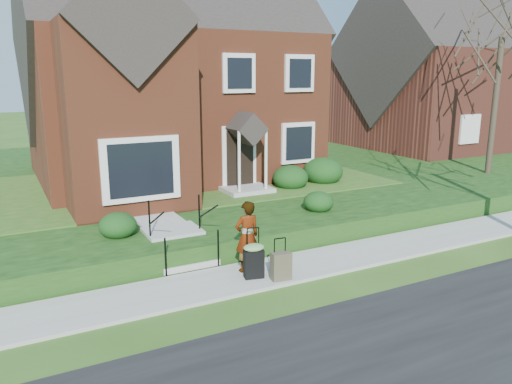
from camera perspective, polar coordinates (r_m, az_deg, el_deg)
ground at (r=12.29m, az=5.35°, el=-8.54°), size 120.00×120.00×0.00m
street at (r=8.99m, az=23.93°, el=-18.40°), size 60.00×6.00×0.01m
sidewalk at (r=12.28m, az=5.35°, el=-8.36°), size 60.00×1.60×0.08m
terrace at (r=23.27m, az=-0.97°, el=2.73°), size 44.00×20.00×0.60m
walkway at (r=15.52m, az=-12.68°, el=-1.71°), size 1.20×6.00×0.06m
main_house at (r=20.09m, az=-10.45°, el=15.08°), size 10.40×10.20×9.40m
neighbour_house at (r=30.31m, az=20.24°, el=13.80°), size 9.40×8.00×9.20m
front_steps at (r=12.66m, az=-8.84°, el=-5.69°), size 1.40×2.02×1.50m
foundation_shrubs at (r=16.68m, az=-0.87°, el=1.12°), size 9.83×4.43×1.05m
woman at (r=11.53m, az=-1.03°, el=-5.10°), size 0.62×0.42×1.68m
suitcase_black at (r=11.28m, az=-0.25°, el=-7.62°), size 0.56×0.49×1.17m
suitcase_olive at (r=11.24m, az=2.88°, el=-8.44°), size 0.47×0.30×0.96m
tree_gap at (r=22.43m, az=26.45°, el=16.86°), size 5.88×5.88×8.40m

